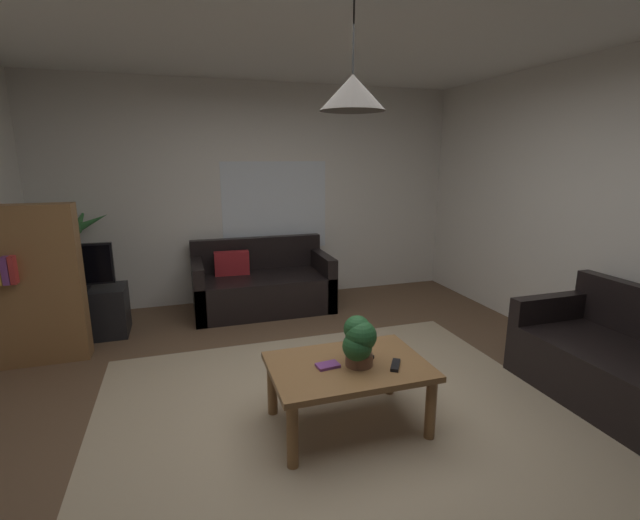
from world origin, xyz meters
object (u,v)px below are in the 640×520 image
object	(u,v)px
remote_on_table_0	(395,365)
bookshelf_corner	(37,285)
book_on_table_0	(328,365)
remote_on_table_1	(365,360)
pendant_lamp	(353,92)
tv_stand	(80,314)
coffee_table	(348,373)
couch_under_window	(262,287)
tv	(73,267)
potted_plant_on_table	(359,340)
couch_right_side	(630,371)
potted_palm_corner	(79,274)

from	to	relation	value
remote_on_table_0	bookshelf_corner	distance (m)	3.11
book_on_table_0	remote_on_table_1	world-z (taller)	remote_on_table_1
pendant_lamp	tv_stand	bearing A→B (deg)	132.31
book_on_table_0	coffee_table	bearing A→B (deg)	-0.04
couch_under_window	coffee_table	world-z (taller)	couch_under_window
bookshelf_corner	tv	bearing A→B (deg)	68.78
couch_under_window	tv_stand	bearing A→B (deg)	-171.53
remote_on_table_0	remote_on_table_1	world-z (taller)	same
couch_under_window	remote_on_table_0	distance (m)	2.68
pendant_lamp	potted_plant_on_table	bearing A→B (deg)	-44.46
couch_under_window	tv_stand	size ratio (longest dim) A/B	1.77
couch_right_side	coffee_table	world-z (taller)	couch_right_side
book_on_table_0	tv	xyz separation A→B (m)	(-1.88, 2.20, 0.27)
remote_on_table_0	potted_palm_corner	distance (m)	3.73
couch_under_window	book_on_table_0	world-z (taller)	couch_under_window
coffee_table	potted_palm_corner	xyz separation A→B (m)	(-2.10, 2.74, 0.15)
book_on_table_0	remote_on_table_0	world-z (taller)	remote_on_table_0
potted_plant_on_table	tv	world-z (taller)	tv
couch_under_window	couch_right_side	bearing A→B (deg)	-53.41
remote_on_table_0	remote_on_table_1	distance (m)	0.21
tv	tv_stand	bearing A→B (deg)	90.00
tv_stand	tv	world-z (taller)	tv
potted_palm_corner	remote_on_table_1	bearing A→B (deg)	-51.17
couch_under_window	tv	xyz separation A→B (m)	(-1.90, -0.30, 0.46)
couch_right_side	bookshelf_corner	xyz separation A→B (m)	(-4.24, 2.12, 0.43)
tv_stand	pendant_lamp	size ratio (longest dim) A/B	1.46
potted_palm_corner	pendant_lamp	xyz separation A→B (m)	(2.10, -2.74, 1.60)
remote_on_table_1	tv	distance (m)	3.09
potted_plant_on_table	tv_stand	size ratio (longest dim) A/B	0.37
coffee_table	book_on_table_0	world-z (taller)	book_on_table_0
remote_on_table_1	potted_plant_on_table	distance (m)	0.19
bookshelf_corner	potted_plant_on_table	bearing A→B (deg)	-38.14
couch_under_window	tv_stand	world-z (taller)	couch_under_window
couch_right_side	bookshelf_corner	size ratio (longest dim) A/B	1.08
remote_on_table_0	pendant_lamp	bearing A→B (deg)	7.31
coffee_table	pendant_lamp	bearing A→B (deg)	90.00
couch_under_window	remote_on_table_0	world-z (taller)	couch_under_window
couch_right_side	potted_palm_corner	xyz separation A→B (m)	(-4.12, 3.13, 0.26)
remote_on_table_1	pendant_lamp	world-z (taller)	pendant_lamp
pendant_lamp	book_on_table_0	bearing A→B (deg)	179.96
book_on_table_0	remote_on_table_1	xyz separation A→B (m)	(0.26, -0.00, 0.00)
bookshelf_corner	couch_right_side	bearing A→B (deg)	-26.55
remote_on_table_1	potted_plant_on_table	world-z (taller)	potted_plant_on_table
coffee_table	tv_stand	world-z (taller)	tv_stand
tv_stand	potted_palm_corner	size ratio (longest dim) A/B	0.71
coffee_table	tv_stand	xyz separation A→B (m)	(-2.03, 2.23, -0.13)
tv_stand	couch_right_side	bearing A→B (deg)	-32.85
couch_right_side	coffee_table	xyz separation A→B (m)	(-2.03, 0.39, 0.11)
couch_right_side	coffee_table	bearing A→B (deg)	-100.93
couch_right_side	bookshelf_corner	distance (m)	4.76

